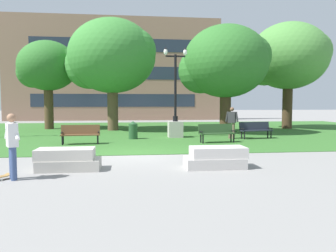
# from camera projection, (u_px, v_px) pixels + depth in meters

# --- Properties ---
(ground_plane) EXTENTS (140.00, 140.00, 0.00)m
(ground_plane) POSITION_uv_depth(u_px,v_px,m) (137.00, 155.00, 12.33)
(ground_plane) COLOR gray
(grass_lawn) EXTENTS (40.00, 20.00, 0.02)m
(grass_lawn) POSITION_uv_depth(u_px,v_px,m) (133.00, 132.00, 22.23)
(grass_lawn) COLOR #336628
(grass_lawn) RESTS_ON ground
(concrete_block_center) EXTENTS (1.83, 0.90, 0.64)m
(concrete_block_center) POSITION_uv_depth(u_px,v_px,m) (68.00, 160.00, 9.65)
(concrete_block_center) COLOR #B2ADA3
(concrete_block_center) RESTS_ON ground
(concrete_block_left) EXTENTS (1.84, 0.90, 0.64)m
(concrete_block_left) POSITION_uv_depth(u_px,v_px,m) (216.00, 158.00, 9.98)
(concrete_block_left) COLOR #BCB7B2
(concrete_block_left) RESTS_ON ground
(person_skateboarder) EXTENTS (0.54, 0.53, 1.71)m
(person_skateboarder) POSITION_uv_depth(u_px,v_px,m) (12.00, 142.00, 8.38)
(person_skateboarder) COLOR #384C7A
(person_skateboarder) RESTS_ON ground
(park_bench_near_left) EXTENTS (1.85, 0.74, 0.90)m
(park_bench_near_left) POSITION_uv_depth(u_px,v_px,m) (217.00, 132.00, 16.13)
(park_bench_near_left) COLOR #284723
(park_bench_near_left) RESTS_ON grass_lawn
(park_bench_near_right) EXTENTS (1.83, 0.66, 0.90)m
(park_bench_near_right) POSITION_uv_depth(u_px,v_px,m) (80.00, 133.00, 15.48)
(park_bench_near_right) COLOR brown
(park_bench_near_right) RESTS_ON grass_lawn
(park_bench_far_left) EXTENTS (1.86, 0.78, 0.90)m
(park_bench_far_left) POSITION_uv_depth(u_px,v_px,m) (255.00, 129.00, 17.86)
(park_bench_far_left) COLOR #1E232D
(park_bench_far_left) RESTS_ON grass_lawn
(lamp_post_left) EXTENTS (1.32, 0.80, 5.03)m
(lamp_post_left) POSITION_uv_depth(u_px,v_px,m) (175.00, 119.00, 18.45)
(lamp_post_left) COLOR #ADA89E
(lamp_post_left) RESTS_ON grass_lawn
(tree_near_left) EXTENTS (4.51, 4.29, 6.48)m
(tree_near_left) POSITION_uv_depth(u_px,v_px,m) (47.00, 67.00, 24.02)
(tree_near_left) COLOR #4C3823
(tree_near_left) RESTS_ON grass_lawn
(tree_near_right) EXTENTS (6.37, 6.07, 7.78)m
(tree_near_right) POSITION_uv_depth(u_px,v_px,m) (111.00, 57.00, 22.82)
(tree_near_right) COLOR brown
(tree_near_right) RESTS_ON grass_lawn
(tree_far_left) EXTENTS (5.65, 5.39, 6.85)m
(tree_far_left) POSITION_uv_depth(u_px,v_px,m) (225.00, 63.00, 20.73)
(tree_far_left) COLOR #42301E
(tree_far_left) RESTS_ON grass_lawn
(tree_far_right) EXTENTS (6.11, 5.82, 7.90)m
(tree_far_right) POSITION_uv_depth(u_px,v_px,m) (287.00, 57.00, 24.45)
(tree_far_right) COLOR #42301E
(tree_far_right) RESTS_ON grass_lawn
(trash_bin) EXTENTS (0.49, 0.49, 0.96)m
(trash_bin) POSITION_uv_depth(u_px,v_px,m) (133.00, 130.00, 17.66)
(trash_bin) COLOR #234C28
(trash_bin) RESTS_ON grass_lawn
(person_bystander_near_lawn) EXTENTS (0.64, 0.57, 1.71)m
(person_bystander_near_lawn) POSITION_uv_depth(u_px,v_px,m) (232.00, 121.00, 17.76)
(person_bystander_near_lawn) COLOR brown
(person_bystander_near_lawn) RESTS_ON grass_lawn
(building_facade_distant) EXTENTS (23.66, 1.03, 11.34)m
(building_facade_distant) POSITION_uv_depth(u_px,v_px,m) (115.00, 69.00, 35.97)
(building_facade_distant) COLOR #8E6B56
(building_facade_distant) RESTS_ON ground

